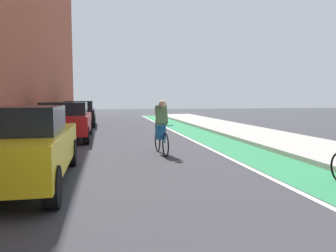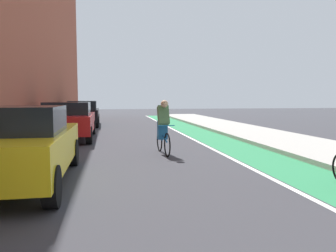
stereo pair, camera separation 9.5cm
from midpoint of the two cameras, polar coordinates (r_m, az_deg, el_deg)
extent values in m
plane|color=#38383D|center=(11.04, -4.69, -3.90)|extent=(82.12, 82.12, 0.00)
cube|color=#2D8451|center=(13.63, 7.45, -2.25)|extent=(1.60, 37.33, 0.00)
cube|color=white|center=(13.38, 3.78, -2.35)|extent=(0.12, 37.33, 0.00)
cube|color=#A8A59E|center=(14.53, 16.28, -1.69)|extent=(3.09, 37.33, 0.14)
cube|color=yellow|center=(6.97, -24.81, -3.82)|extent=(1.84, 4.34, 0.70)
cube|color=black|center=(6.70, -25.41, 0.78)|extent=(1.59, 1.84, 0.55)
cylinder|color=black|center=(8.76, -27.48, -4.54)|extent=(0.23, 0.66, 0.66)
cylinder|color=black|center=(8.46, -16.89, -4.51)|extent=(0.23, 0.66, 0.66)
cylinder|color=black|center=(5.33, -20.10, -10.06)|extent=(0.23, 0.66, 0.66)
cube|color=red|center=(13.93, -17.73, 0.52)|extent=(2.01, 4.48, 0.70)
cube|color=black|center=(13.68, -17.89, 2.85)|extent=(1.74, 1.89, 0.55)
cylinder|color=black|center=(15.73, -20.28, -0.36)|extent=(0.23, 0.66, 0.66)
cylinder|color=black|center=(15.56, -13.78, -0.25)|extent=(0.23, 0.66, 0.66)
cylinder|color=black|center=(12.45, -22.58, -1.73)|extent=(0.23, 0.66, 0.66)
cylinder|color=black|center=(12.23, -14.36, -1.62)|extent=(0.23, 0.66, 0.66)
cube|color=black|center=(20.70, -15.45, 1.92)|extent=(1.99, 4.71, 0.70)
cube|color=black|center=(20.45, -15.52, 3.49)|extent=(1.69, 2.00, 0.55)
cylinder|color=black|center=(22.56, -17.34, 1.21)|extent=(0.24, 0.67, 0.66)
cylinder|color=black|center=(22.47, -13.00, 1.29)|extent=(0.24, 0.67, 0.66)
cylinder|color=black|center=(19.02, -18.29, 0.55)|extent=(0.24, 0.67, 0.66)
cylinder|color=black|center=(18.92, -13.14, 0.64)|extent=(0.24, 0.67, 0.66)
torus|color=black|center=(9.30, -0.73, -3.35)|extent=(0.09, 0.70, 0.70)
torus|color=black|center=(10.32, -2.12, -2.55)|extent=(0.09, 0.70, 0.70)
cylinder|color=#1966A5|center=(9.78, -1.47, -1.65)|extent=(0.10, 0.96, 0.33)
cylinder|color=#1966A5|center=(9.95, -1.71, -1.08)|extent=(0.04, 0.12, 0.55)
cylinder|color=#1966A5|center=(9.32, -0.85, 0.06)|extent=(0.48, 0.06, 0.02)
cube|color=#1E598C|center=(9.87, -1.61, -0.72)|extent=(0.30, 0.26, 0.56)
cube|color=#4C7247|center=(9.71, -1.44, 1.91)|extent=(0.35, 0.42, 0.60)
sphere|color=tan|center=(9.54, -1.23, 3.90)|extent=(0.22, 0.22, 0.22)
camera|label=1|loc=(0.05, -90.45, -0.04)|focal=34.76mm
camera|label=2|loc=(0.05, 89.55, 0.04)|focal=34.76mm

